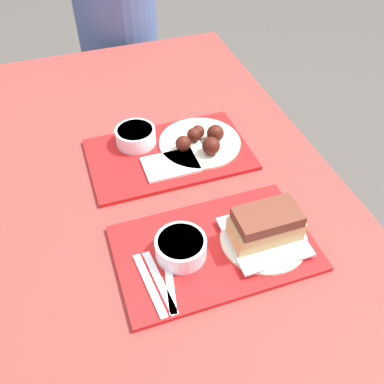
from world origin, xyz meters
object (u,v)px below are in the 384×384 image
object	(u,v)px
tray_far	(169,154)
bowl_coleslaw_far	(136,135)
brisket_sandwich_plate	(265,229)
person_seated_across	(118,29)
tray_near	(215,248)
wings_plate_far	(201,141)
bowl_coleslaw_near	(181,247)

from	to	relation	value
tray_far	bowl_coleslaw_far	xyz separation A→B (m)	(-0.08, 0.07, 0.03)
brisket_sandwich_plate	person_seated_across	distance (m)	1.31
person_seated_across	brisket_sandwich_plate	bearing A→B (deg)	-86.84
tray_near	bowl_coleslaw_far	distance (m)	0.44
tray_near	bowl_coleslaw_far	xyz separation A→B (m)	(-0.08, 0.43, 0.03)
wings_plate_far	person_seated_across	bearing A→B (deg)	93.30
bowl_coleslaw_far	person_seated_across	bearing A→B (deg)	81.97
bowl_coleslaw_far	person_seated_across	xyz separation A→B (m)	(0.12, 0.86, -0.07)
wings_plate_far	tray_far	bearing A→B (deg)	-179.36
tray_far	person_seated_across	distance (m)	0.94
tray_near	bowl_coleslaw_near	bearing A→B (deg)	176.48
tray_near	tray_far	distance (m)	0.36
bowl_coleslaw_near	bowl_coleslaw_far	size ratio (longest dim) A/B	1.00
tray_far	bowl_coleslaw_near	world-z (taller)	bowl_coleslaw_near
tray_near	wings_plate_far	bearing A→B (deg)	75.05
brisket_sandwich_plate	wings_plate_far	distance (m)	0.38
bowl_coleslaw_far	person_seated_across	world-z (taller)	person_seated_across
tray_near	wings_plate_far	xyz separation A→B (m)	(0.10, 0.36, 0.02)
tray_near	bowl_coleslaw_near	distance (m)	0.09
brisket_sandwich_plate	wings_plate_far	bearing A→B (deg)	92.82
tray_near	bowl_coleslaw_near	size ratio (longest dim) A/B	3.93
bowl_coleslaw_near	bowl_coleslaw_far	bearing A→B (deg)	89.99
tray_near	tray_far	world-z (taller)	same
tray_near	person_seated_across	distance (m)	1.29
person_seated_across	tray_far	bearing A→B (deg)	-92.69
tray_near	tray_far	xyz separation A→B (m)	(-0.00, 0.36, 0.00)
bowl_coleslaw_near	brisket_sandwich_plate	bearing A→B (deg)	-6.91
tray_near	person_seated_across	bearing A→B (deg)	88.16
brisket_sandwich_plate	person_seated_across	size ratio (longest dim) A/B	0.30
bowl_coleslaw_near	person_seated_across	xyz separation A→B (m)	(0.12, 1.29, -0.07)
wings_plate_far	person_seated_across	distance (m)	0.94
tray_near	wings_plate_far	size ratio (longest dim) A/B	1.91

